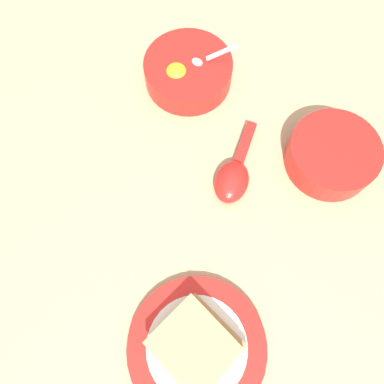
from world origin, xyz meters
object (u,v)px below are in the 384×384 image
(egg_bowl, at_px, (188,71))
(congee_bowl, at_px, (332,154))
(toast_sandwich, at_px, (196,345))
(toast_plate, at_px, (197,347))
(soup_spoon, at_px, (233,176))

(egg_bowl, bearing_deg, congee_bowl, -172.88)
(egg_bowl, relative_size, toast_sandwich, 1.47)
(toast_plate, relative_size, soup_spoon, 1.25)
(toast_plate, height_order, soup_spoon, soup_spoon)
(soup_spoon, distance_m, congee_bowl, 0.16)
(toast_plate, bearing_deg, egg_bowl, -45.94)
(egg_bowl, height_order, toast_sandwich, egg_bowl)
(toast_plate, xyz_separation_m, soup_spoon, (0.12, -0.22, 0.01))
(egg_bowl, xyz_separation_m, toast_plate, (-0.31, 0.32, -0.02))
(toast_plate, height_order, toast_sandwich, toast_sandwich)
(egg_bowl, xyz_separation_m, congee_bowl, (-0.28, -0.03, 0.00))
(toast_plate, relative_size, congee_bowl, 1.35)
(toast_sandwich, bearing_deg, soup_spoon, -61.52)
(egg_bowl, bearing_deg, toast_plate, 134.06)
(toast_plate, height_order, congee_bowl, congee_bowl)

